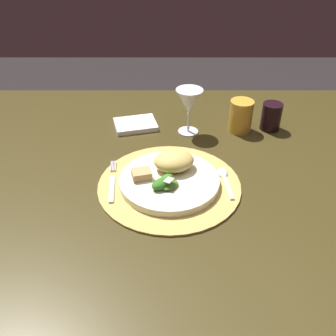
% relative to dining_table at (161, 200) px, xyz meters
% --- Properties ---
extents(ground_plane, '(6.00, 6.00, 0.00)m').
position_rel_dining_table_xyz_m(ground_plane, '(0.00, 0.00, -0.63)').
color(ground_plane, black).
extents(dining_table, '(1.36, 1.04, 0.73)m').
position_rel_dining_table_xyz_m(dining_table, '(0.00, 0.00, 0.00)').
color(dining_table, '#3D3316').
rests_on(dining_table, ground).
extents(placemat, '(0.36, 0.36, 0.01)m').
position_rel_dining_table_xyz_m(placemat, '(0.02, -0.07, 0.11)').
color(placemat, tan).
rests_on(placemat, dining_table).
extents(dinner_plate, '(0.25, 0.25, 0.02)m').
position_rel_dining_table_xyz_m(dinner_plate, '(0.02, -0.07, 0.12)').
color(dinner_plate, silver).
rests_on(dinner_plate, placemat).
extents(pasta_serving, '(0.12, 0.10, 0.05)m').
position_rel_dining_table_xyz_m(pasta_serving, '(0.03, -0.03, 0.15)').
color(pasta_serving, '#DCBE61').
rests_on(pasta_serving, dinner_plate).
extents(salad_greens, '(0.08, 0.07, 0.03)m').
position_rel_dining_table_xyz_m(salad_greens, '(0.01, -0.10, 0.14)').
color(salad_greens, '#377B24').
rests_on(salad_greens, dinner_plate).
extents(bread_piece, '(0.05, 0.05, 0.02)m').
position_rel_dining_table_xyz_m(bread_piece, '(-0.05, -0.07, 0.14)').
color(bread_piece, tan).
rests_on(bread_piece, dinner_plate).
extents(fork, '(0.03, 0.17, 0.00)m').
position_rel_dining_table_xyz_m(fork, '(-0.12, -0.07, 0.11)').
color(fork, silver).
rests_on(fork, placemat).
extents(spoon, '(0.03, 0.13, 0.01)m').
position_rel_dining_table_xyz_m(spoon, '(0.16, -0.04, 0.11)').
color(spoon, silver).
rests_on(spoon, placemat).
extents(napkin, '(0.15, 0.13, 0.02)m').
position_rel_dining_table_xyz_m(napkin, '(-0.09, 0.24, 0.11)').
color(napkin, white).
rests_on(napkin, dining_table).
extents(wine_glass, '(0.08, 0.08, 0.14)m').
position_rel_dining_table_xyz_m(wine_glass, '(0.08, 0.20, 0.20)').
color(wine_glass, silver).
rests_on(wine_glass, dining_table).
extents(amber_tumbler, '(0.07, 0.07, 0.10)m').
position_rel_dining_table_xyz_m(amber_tumbler, '(0.24, 0.22, 0.15)').
color(amber_tumbler, gold).
rests_on(amber_tumbler, dining_table).
extents(dark_tumbler, '(0.06, 0.06, 0.09)m').
position_rel_dining_table_xyz_m(dark_tumbler, '(0.34, 0.22, 0.15)').
color(dark_tumbler, black).
rests_on(dark_tumbler, dining_table).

